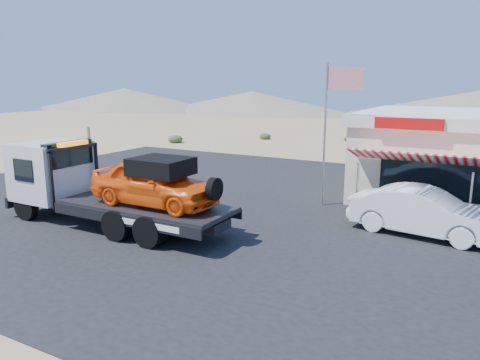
{
  "coord_description": "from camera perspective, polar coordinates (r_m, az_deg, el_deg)",
  "views": [
    {
      "loc": [
        11.1,
        -14.48,
        5.36
      ],
      "look_at": [
        2.42,
        1.22,
        1.5
      ],
      "focal_mm": 35.0,
      "sensor_mm": 36.0,
      "label": 1
    }
  ],
  "objects": [
    {
      "name": "distant_hills",
      "position": [
        72.77,
        12.39,
        9.13
      ],
      "size": [
        126.0,
        48.0,
        4.2
      ],
      "color": "#726B59",
      "rests_on": "ground"
    },
    {
      "name": "asphalt_lot",
      "position": [
        20.42,
        1.4,
        -3.05
      ],
      "size": [
        32.0,
        24.0,
        0.02
      ],
      "primitive_type": "cube",
      "color": "black",
      "rests_on": "ground"
    },
    {
      "name": "jerky_store",
      "position": [
        23.7,
        27.2,
        2.62
      ],
      "size": [
        10.4,
        9.97,
        3.9
      ],
      "color": "beige",
      "rests_on": "asphalt_lot"
    },
    {
      "name": "desert_scrub",
      "position": [
        36.22,
        -17.88,
        3.53
      ],
      "size": [
        25.31,
        37.35,
        0.71
      ],
      "color": "#343C20",
      "rests_on": "ground"
    },
    {
      "name": "ground",
      "position": [
        19.02,
        -8.2,
        -4.36
      ],
      "size": [
        120.0,
        120.0,
        0.0
      ],
      "primitive_type": "plane",
      "color": "#977E56",
      "rests_on": "ground"
    },
    {
      "name": "flagpole",
      "position": [
        20.02,
        11.0,
        7.35
      ],
      "size": [
        1.55,
        0.1,
        6.0
      ],
      "color": "#99999E",
      "rests_on": "asphalt_lot"
    },
    {
      "name": "white_sedan",
      "position": [
        17.54,
        21.48,
        -3.64
      ],
      "size": [
        5.2,
        2.4,
        1.65
      ],
      "primitive_type": "imported",
      "rotation": [
        0.0,
        0.0,
        1.44
      ],
      "color": "silver",
      "rests_on": "asphalt_lot"
    },
    {
      "name": "tow_truck",
      "position": [
        17.84,
        -15.64,
        -0.35
      ],
      "size": [
        9.12,
        2.7,
        3.05
      ],
      "color": "black",
      "rests_on": "asphalt_lot"
    }
  ]
}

